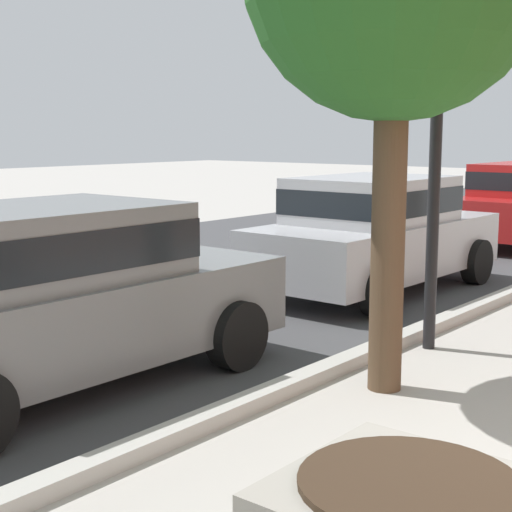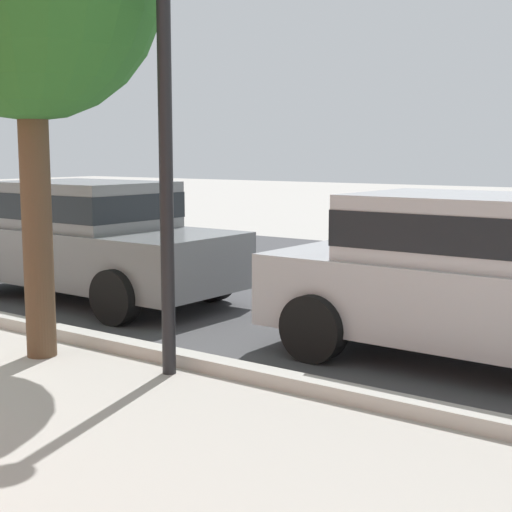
% 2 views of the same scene
% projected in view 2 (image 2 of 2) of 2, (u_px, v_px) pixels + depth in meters
% --- Properties ---
extents(street_surface, '(60.00, 9.00, 0.01)m').
position_uv_depth(street_surface, '(255.00, 273.00, 12.02)').
color(street_surface, '#424244').
rests_on(street_surface, ground).
extents(curb_stone, '(60.00, 0.20, 0.12)m').
position_uv_depth(curb_stone, '(13.00, 322.00, 8.32)').
color(curb_stone, '#B2AFA8').
rests_on(curb_stone, ground).
extents(parked_car_grey, '(4.12, 1.96, 1.56)m').
position_uv_depth(parked_car_grey, '(90.00, 236.00, 9.83)').
color(parked_car_grey, slate).
rests_on(parked_car_grey, ground).
extents(parked_car_silver, '(4.12, 1.96, 1.56)m').
position_uv_depth(parked_car_silver, '(483.00, 274.00, 6.77)').
color(parked_car_silver, '#B7B7BC').
rests_on(parked_car_silver, ground).
extents(lamp_post, '(0.32, 0.32, 3.90)m').
position_uv_depth(lamp_post, '(165.00, 79.00, 6.25)').
color(lamp_post, black).
rests_on(lamp_post, ground).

